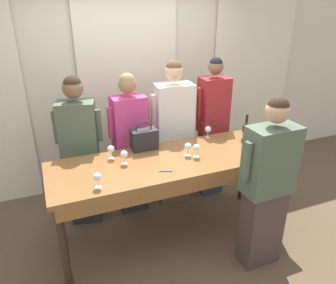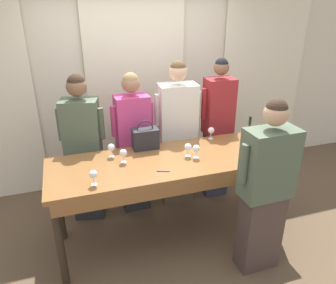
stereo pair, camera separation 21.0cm
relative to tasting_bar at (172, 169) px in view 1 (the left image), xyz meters
name	(u,v)px [view 1 (the left image)]	position (x,y,z in m)	size (l,w,h in m)	color
ground_plane	(171,235)	(0.00, 0.03, -0.85)	(18.00, 18.00, 0.00)	brown
wall_back	(128,81)	(0.00, 1.53, 0.55)	(12.00, 0.06, 2.80)	beige
curtain_panel_center	(130,87)	(0.00, 1.46, 0.49)	(1.30, 0.03, 2.69)	#EFE5C6
curtain_panel_right	(252,75)	(1.92, 1.46, 0.49)	(1.30, 0.03, 2.69)	#EFE5C6
tasting_bar	(172,169)	(0.00, 0.00, 0.00)	(2.40, 0.81, 0.96)	brown
wine_bottle	(245,133)	(0.91, 0.09, 0.22)	(0.08, 0.08, 0.32)	black
handbag	(144,139)	(-0.17, 0.35, 0.22)	(0.27, 0.16, 0.31)	#232328
wine_glass_front_left	(124,155)	(-0.46, 0.10, 0.20)	(0.07, 0.07, 0.14)	white
wine_glass_front_mid	(196,148)	(0.25, -0.03, 0.20)	(0.07, 0.07, 0.14)	white
wine_glass_front_right	(111,149)	(-0.55, 0.26, 0.20)	(0.07, 0.07, 0.14)	white
wine_glass_center_left	(188,147)	(0.19, 0.03, 0.20)	(0.07, 0.07, 0.14)	white
wine_glass_center_mid	(97,177)	(-0.78, -0.23, 0.20)	(0.07, 0.07, 0.14)	white
wine_glass_center_right	(208,129)	(0.59, 0.36, 0.20)	(0.07, 0.07, 0.14)	white
pen	(166,171)	(-0.14, -0.20, 0.11)	(0.11, 0.05, 0.01)	#193399
guest_olive_jacket	(80,152)	(-0.80, 0.69, 0.03)	(0.50, 0.34, 1.72)	#28282D
guest_pink_top	(130,144)	(-0.23, 0.69, 0.02)	(0.49, 0.26, 1.70)	#28282D
guest_cream_sweater	(173,135)	(0.30, 0.69, 0.06)	(0.55, 0.31, 1.80)	brown
guest_striped_shirt	(212,128)	(0.83, 0.69, 0.07)	(0.46, 0.25, 1.80)	#383D51
host_pouring	(267,186)	(0.67, -0.63, 0.01)	(0.56, 0.27, 1.70)	#473833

